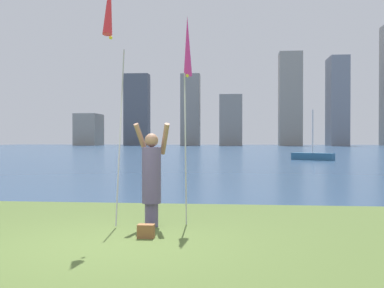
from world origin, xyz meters
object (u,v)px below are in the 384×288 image
object	(u,v)px
kite_flag_left	(110,12)
bag	(146,231)
kite_flag_right	(187,52)
person	(152,176)
sailboat_6	(313,156)

from	to	relation	value
kite_flag_left	bag	size ratio (longest dim) A/B	16.61
kite_flag_right	bag	distance (m)	3.39
kite_flag_left	kite_flag_right	distance (m)	1.62
kite_flag_left	kite_flag_right	size ratio (longest dim) A/B	1.13
person	kite_flag_left	size ratio (longest dim) A/B	0.43
kite_flag_left	bag	bearing A→B (deg)	-29.97
person	kite_flag_right	size ratio (longest dim) A/B	0.48
person	kite_flag_right	distance (m)	2.37
bag	sailboat_6	distance (m)	28.92
bag	kite_flag_right	bearing A→B (deg)	70.12
kite_flag_right	bag	bearing A→B (deg)	-109.88
kite_flag_left	kite_flag_right	bearing A→B (deg)	39.61
person	bag	xyz separation A→B (m)	(0.09, -0.96, -0.80)
person	bag	bearing A→B (deg)	-94.57
person	sailboat_6	xyz separation A→B (m)	(6.83, 27.16, -0.59)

